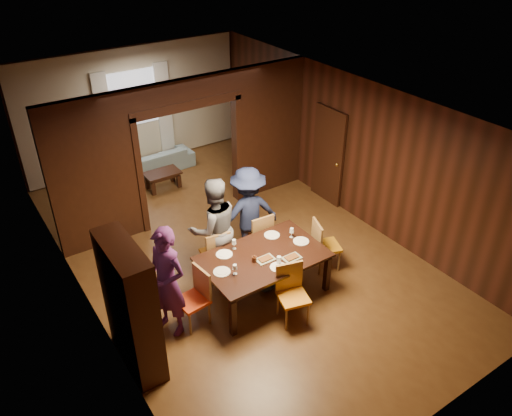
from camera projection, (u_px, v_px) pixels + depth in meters
floor at (234, 249)px, 9.50m from camera, size 9.00×9.00×0.00m
ceiling at (229, 103)px, 7.98m from camera, size 5.50×9.00×0.02m
room_walls at (183, 143)px, 10.04m from camera, size 5.52×9.01×2.90m
person_purple at (167, 282)px, 7.29m from camera, size 0.67×0.78×1.82m
person_grey at (214, 228)px, 8.45m from camera, size 0.99×0.81×1.86m
person_navy at (248, 213)px, 8.96m from camera, size 1.25×0.86×1.77m
sofa at (157, 160)px, 12.17m from camera, size 1.81×0.75×0.52m
serving_bowl at (266, 250)px, 8.14m from camera, size 0.35×0.35×0.09m
dining_table at (263, 274)px, 8.28m from camera, size 2.01×1.25×0.76m
coffee_table at (163, 180)px, 11.45m from camera, size 0.80×0.50×0.40m
chair_left at (192, 299)px, 7.60m from camera, size 0.49×0.49×0.97m
chair_right at (327, 245)px, 8.81m from camera, size 0.56×0.56×0.97m
chair_far_l at (215, 252)px, 8.63m from camera, size 0.50×0.50×0.97m
chair_far_r at (257, 235)px, 9.07m from camera, size 0.47×0.47×0.97m
chair_near at (293, 296)px, 7.67m from camera, size 0.54×0.54×0.97m
hutch at (131, 307)px, 6.72m from camera, size 0.40×1.20×2.00m
door_right at (328, 156)px, 10.59m from camera, size 0.06×0.90×2.10m
window_far at (133, 98)px, 11.75m from camera, size 1.20×0.03×1.30m
curtain_left at (106, 123)px, 11.60m from camera, size 0.35×0.06×2.40m
curtain_right at (165, 111)px, 12.31m from camera, size 0.35×0.06×2.40m
plate_left at (222, 272)px, 7.72m from camera, size 0.27×0.27×0.01m
plate_far_l at (224, 254)px, 8.10m from camera, size 0.27×0.27×0.01m
plate_far_r at (272, 235)px, 8.57m from camera, size 0.27×0.27×0.01m
plate_right at (301, 241)px, 8.42m from camera, size 0.27×0.27×0.01m
plate_near at (278, 267)px, 7.82m from camera, size 0.27×0.27×0.01m
platter_a at (265, 259)px, 7.98m from camera, size 0.30×0.20×0.04m
platter_b at (292, 257)px, 8.01m from camera, size 0.30×0.20×0.04m
wineglass_left at (235, 269)px, 7.64m from camera, size 0.08×0.08×0.18m
wineglass_far at (234, 244)px, 8.20m from camera, size 0.08×0.08×0.18m
wineglass_right at (292, 233)px, 8.48m from camera, size 0.08×0.08×0.18m
tumbler at (279, 260)px, 7.87m from camera, size 0.07×0.07×0.14m
condiment_jar at (254, 258)px, 7.93m from camera, size 0.08×0.08×0.11m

